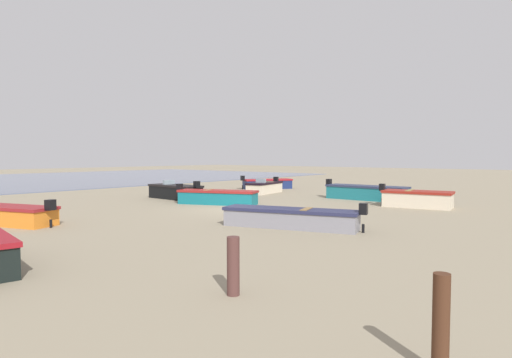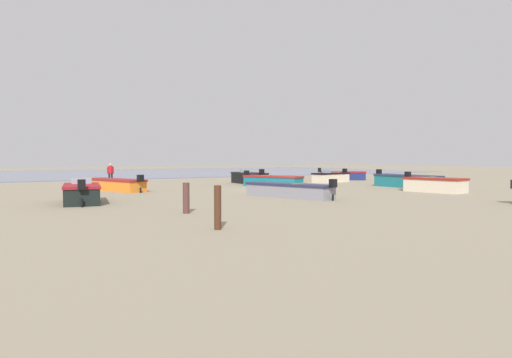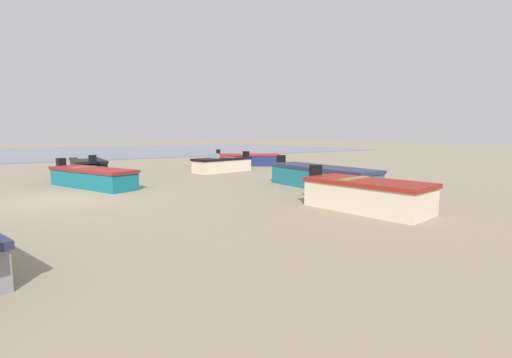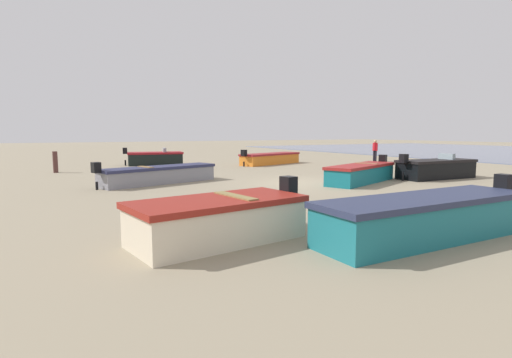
{
  "view_description": "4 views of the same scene",
  "coord_description": "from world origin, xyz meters",
  "px_view_note": "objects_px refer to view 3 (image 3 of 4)",
  "views": [
    {
      "loc": [
        16.15,
        14.66,
        2.72
      ],
      "look_at": [
        -4.92,
        -2.69,
        1.26
      ],
      "focal_mm": 30.26,
      "sensor_mm": 36.0,
      "label": 1
    },
    {
      "loc": [
        16.5,
        25.12,
        2.1
      ],
      "look_at": [
        1.33,
        -0.52,
        0.69
      ],
      "focal_mm": 32.3,
      "sensor_mm": 36.0,
      "label": 2
    },
    {
      "loc": [
        1.4,
        13.44,
        2.18
      ],
      "look_at": [
        -3.56,
        6.06,
        1.06
      ],
      "focal_mm": 25.21,
      "sensor_mm": 36.0,
      "label": 3
    },
    {
      "loc": [
        -14.16,
        9.91,
        2.18
      ],
      "look_at": [
        -3.52,
        4.08,
        0.77
      ],
      "focal_mm": 28.17,
      "sensor_mm": 36.0,
      "label": 4
    }
  ],
  "objects_px": {
    "boat_black_7": "(88,168)",
    "boat_teal_5": "(92,177)",
    "boat_teal_2": "(321,177)",
    "boat_cream_8": "(366,195)",
    "boat_navy_6": "(249,160)",
    "boat_cream_1": "(223,164)"
  },
  "relations": [
    {
      "from": "boat_black_7",
      "to": "boat_cream_8",
      "type": "bearing_deg",
      "value": -66.04
    },
    {
      "from": "boat_teal_2",
      "to": "boat_cream_8",
      "type": "height_order",
      "value": "boat_teal_2"
    },
    {
      "from": "boat_teal_2",
      "to": "boat_teal_5",
      "type": "bearing_deg",
      "value": -35.43
    },
    {
      "from": "boat_teal_5",
      "to": "boat_navy_6",
      "type": "height_order",
      "value": "boat_navy_6"
    },
    {
      "from": "boat_cream_1",
      "to": "boat_teal_2",
      "type": "relative_size",
      "value": 0.73
    },
    {
      "from": "boat_teal_2",
      "to": "boat_teal_5",
      "type": "relative_size",
      "value": 1.13
    },
    {
      "from": "boat_teal_5",
      "to": "boat_black_7",
      "type": "height_order",
      "value": "boat_black_7"
    },
    {
      "from": "boat_teal_5",
      "to": "boat_navy_6",
      "type": "relative_size",
      "value": 1.13
    },
    {
      "from": "boat_cream_1",
      "to": "boat_teal_5",
      "type": "bearing_deg",
      "value": 96.94
    },
    {
      "from": "boat_cream_1",
      "to": "boat_black_7",
      "type": "bearing_deg",
      "value": 64.06
    },
    {
      "from": "boat_teal_5",
      "to": "boat_teal_2",
      "type": "bearing_deg",
      "value": 122.56
    },
    {
      "from": "boat_cream_1",
      "to": "boat_cream_8",
      "type": "height_order",
      "value": "boat_cream_8"
    },
    {
      "from": "boat_cream_1",
      "to": "boat_navy_6",
      "type": "relative_size",
      "value": 0.93
    },
    {
      "from": "boat_black_7",
      "to": "boat_cream_8",
      "type": "height_order",
      "value": "boat_black_7"
    },
    {
      "from": "boat_cream_1",
      "to": "boat_teal_2",
      "type": "xyz_separation_m",
      "value": [
        -0.24,
        7.85,
        0.03
      ]
    },
    {
      "from": "boat_black_7",
      "to": "boat_navy_6",
      "type": "bearing_deg",
      "value": 6.4
    },
    {
      "from": "boat_black_7",
      "to": "boat_teal_5",
      "type": "bearing_deg",
      "value": -94.11
    },
    {
      "from": "boat_cream_1",
      "to": "boat_cream_8",
      "type": "xyz_separation_m",
      "value": [
        1.65,
        11.63,
        0.03
      ]
    },
    {
      "from": "boat_teal_2",
      "to": "boat_black_7",
      "type": "bearing_deg",
      "value": -53.59
    },
    {
      "from": "boat_black_7",
      "to": "boat_teal_2",
      "type": "bearing_deg",
      "value": -50.91
    },
    {
      "from": "boat_teal_5",
      "to": "boat_cream_1",
      "type": "bearing_deg",
      "value": 176.13
    },
    {
      "from": "boat_black_7",
      "to": "boat_cream_8",
      "type": "xyz_separation_m",
      "value": [
        -5.23,
        13.44,
        -0.01
      ]
    }
  ]
}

